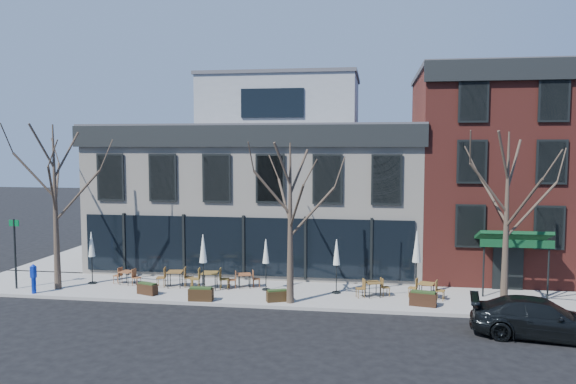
# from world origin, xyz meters

# --- Properties ---
(ground) EXTENTS (120.00, 120.00, 0.00)m
(ground) POSITION_xyz_m (0.00, 0.00, 0.00)
(ground) COLOR black
(ground) RESTS_ON ground
(sidewalk_front) EXTENTS (33.50, 4.70, 0.15)m
(sidewalk_front) POSITION_xyz_m (3.25, -2.15, 0.07)
(sidewalk_front) COLOR gray
(sidewalk_front) RESTS_ON ground
(sidewalk_side) EXTENTS (4.50, 12.00, 0.15)m
(sidewalk_side) POSITION_xyz_m (-11.25, 6.00, 0.07)
(sidewalk_side) COLOR gray
(sidewalk_side) RESTS_ON ground
(corner_building) EXTENTS (18.39, 10.39, 11.10)m
(corner_building) POSITION_xyz_m (0.07, 5.07, 4.72)
(corner_building) COLOR beige
(corner_building) RESTS_ON ground
(red_brick_building) EXTENTS (8.20, 11.78, 11.18)m
(red_brick_building) POSITION_xyz_m (13.00, 4.98, 5.64)
(red_brick_building) COLOR maroon
(red_brick_building) RESTS_ON ground
(tree_corner) EXTENTS (3.93, 3.98, 7.92)m
(tree_corner) POSITION_xyz_m (-8.49, -3.20, 4.25)
(tree_corner) COLOR #382B21
(tree_corner) RESTS_ON sidewalk_front
(tree_mid) EXTENTS (3.50, 3.55, 7.04)m
(tree_mid) POSITION_xyz_m (3.01, -3.90, 3.79)
(tree_mid) COLOR #382B21
(tree_mid) RESTS_ON sidewalk_front
(tree_right) EXTENTS (3.72, 3.77, 7.48)m
(tree_right) POSITION_xyz_m (12.01, -3.90, 4.02)
(tree_right) COLOR #382B21
(tree_right) RESTS_ON sidewalk_front
(sign_pole) EXTENTS (0.50, 0.10, 3.40)m
(sign_pole) POSITION_xyz_m (-10.50, -3.50, 2.07)
(sign_pole) COLOR black
(sign_pole) RESTS_ON sidewalk_front
(parked_sedan) EXTENTS (5.19, 2.68, 1.44)m
(parked_sedan) POSITION_xyz_m (12.71, -6.54, 0.72)
(parked_sedan) COLOR black
(parked_sedan) RESTS_ON ground
(call_box) EXTENTS (0.28, 0.28, 1.40)m
(call_box) POSITION_xyz_m (-9.12, -4.20, 0.89)
(call_box) COLOR #0C28A3
(call_box) RESTS_ON sidewalk_front
(cafe_set_0) EXTENTS (1.59, 0.75, 0.82)m
(cafe_set_0) POSITION_xyz_m (-5.53, -1.94, 0.57)
(cafe_set_0) COLOR brown
(cafe_set_0) RESTS_ON sidewalk_front
(cafe_set_1) EXTENTS (1.87, 0.84, 0.96)m
(cafe_set_1) POSITION_xyz_m (-2.98, -2.06, 0.64)
(cafe_set_1) COLOR brown
(cafe_set_1) RESTS_ON sidewalk_front
(cafe_set_2) EXTENTS (1.94, 0.86, 1.00)m
(cafe_set_2) POSITION_xyz_m (-1.19, -2.15, 0.66)
(cafe_set_2) COLOR brown
(cafe_set_2) RESTS_ON sidewalk_front
(cafe_set_3) EXTENTS (1.61, 0.88, 0.83)m
(cafe_set_3) POSITION_xyz_m (0.40, -1.65, 0.58)
(cafe_set_3) COLOR brown
(cafe_set_3) RESTS_ON sidewalk_front
(cafe_set_4) EXTENTS (1.64, 0.93, 0.85)m
(cafe_set_4) POSITION_xyz_m (6.60, -2.39, 0.58)
(cafe_set_4) COLOR brown
(cafe_set_4) RESTS_ON sidewalk_front
(cafe_set_5) EXTENTS (1.69, 0.88, 0.87)m
(cafe_set_5) POSITION_xyz_m (9.00, -2.29, 0.60)
(cafe_set_5) COLOR brown
(cafe_set_5) RESTS_ON sidewalk_front
(umbrella_0) EXTENTS (0.42, 0.42, 2.61)m
(umbrella_0) POSITION_xyz_m (-7.34, -2.02, 1.99)
(umbrella_0) COLOR black
(umbrella_0) RESTS_ON sidewalk_front
(umbrella_1) EXTENTS (0.45, 0.45, 2.80)m
(umbrella_1) POSITION_xyz_m (-1.24, -3.00, 2.12)
(umbrella_1) COLOR black
(umbrella_1) RESTS_ON sidewalk_front
(umbrella_2) EXTENTS (0.40, 0.40, 2.48)m
(umbrella_2) POSITION_xyz_m (1.53, -1.93, 1.90)
(umbrella_2) COLOR black
(umbrella_2) RESTS_ON sidewalk_front
(umbrella_3) EXTENTS (0.41, 0.41, 2.56)m
(umbrella_3) POSITION_xyz_m (4.90, -1.98, 1.96)
(umbrella_3) COLOR black
(umbrella_3) RESTS_ON sidewalk_front
(umbrella_4) EXTENTS (0.49, 0.49, 3.04)m
(umbrella_4) POSITION_xyz_m (8.56, -2.01, 2.29)
(umbrella_4) COLOR black
(umbrella_4) RESTS_ON sidewalk_front
(planter_0) EXTENTS (1.04, 0.69, 0.54)m
(planter_0) POSITION_xyz_m (-3.79, -3.54, 0.42)
(planter_0) COLOR black
(planter_0) RESTS_ON sidewalk_front
(planter_1) EXTENTS (1.10, 0.49, 0.61)m
(planter_1) POSITION_xyz_m (-0.99, -4.20, 0.45)
(planter_1) COLOR #322110
(planter_1) RESTS_ON sidewalk_front
(planter_2) EXTENTS (1.01, 0.72, 0.53)m
(planter_2) POSITION_xyz_m (2.40, -3.79, 0.41)
(planter_2) COLOR #302110
(planter_2) RESTS_ON sidewalk_front
(planter_3) EXTENTS (1.21, 0.67, 0.64)m
(planter_3) POSITION_xyz_m (8.76, -3.50, 0.47)
(planter_3) COLOR black
(planter_3) RESTS_ON sidewalk_front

